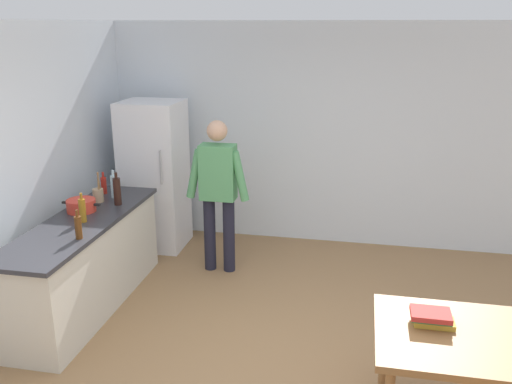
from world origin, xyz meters
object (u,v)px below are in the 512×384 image
object	(u,v)px
dining_table	(485,348)
book_stack	(432,318)
bottle_oil_amber	(82,210)
person	(218,187)
cooking_pot	(81,205)
bottle_wine_dark	(117,191)
bottle_beer_brown	(78,227)
utensil_jar	(98,195)
refrigerator	(155,176)
bottle_sauce_red	(104,185)
bottle_water_clear	(114,186)

from	to	relation	value
dining_table	book_stack	world-z (taller)	book_stack
dining_table	bottle_oil_amber	distance (m)	3.53
person	cooking_pot	world-z (taller)	person
bottle_wine_dark	bottle_beer_brown	xyz separation A→B (m)	(0.07, -0.91, -0.04)
utensil_jar	bottle_wine_dark	bearing A→B (deg)	-10.83
refrigerator	person	bearing A→B (deg)	-30.23
person	bottle_wine_dark	world-z (taller)	person
bottle_oil_amber	bottle_sauce_red	distance (m)	0.88
refrigerator	book_stack	distance (m)	3.96
cooking_pot	bottle_wine_dark	world-z (taller)	bottle_wine_dark
person	book_stack	size ratio (longest dim) A/B	5.91
bottle_water_clear	bottle_wine_dark	bearing A→B (deg)	-56.91
person	bottle_sauce_red	world-z (taller)	person
person	bottle_beer_brown	size ratio (longest dim) A/B	6.54
dining_table	bottle_water_clear	xyz separation A→B (m)	(-3.39, 1.80, 0.35)
person	cooking_pot	bearing A→B (deg)	-144.84
person	bottle_beer_brown	xyz separation A→B (m)	(-0.83, -1.47, 0.03)
utensil_jar	bottle_beer_brown	xyz separation A→B (m)	(0.31, -0.96, 0.03)
cooking_pot	bottle_sauce_red	distance (m)	0.59
bottle_water_clear	book_stack	xyz separation A→B (m)	(3.06, -1.71, -0.22)
utensil_jar	bottle_sauce_red	size ratio (longest dim) A/B	1.33
book_stack	bottle_oil_amber	bearing A→B (deg)	162.18
utensil_jar	bottle_sauce_red	distance (m)	0.29
utensil_jar	bottle_water_clear	size ratio (longest dim) A/B	1.07
dining_table	utensil_jar	distance (m)	3.86
person	book_stack	bearing A→B (deg)	-45.60
utensil_jar	book_stack	size ratio (longest dim) A/B	1.11
bottle_water_clear	bottle_beer_brown	distance (m)	1.14
bottle_beer_brown	book_stack	bearing A→B (deg)	-11.67
cooking_pot	bottle_wine_dark	size ratio (longest dim) A/B	1.18
bottle_wine_dark	bottle_sauce_red	bearing A→B (deg)	133.86
bottle_wine_dark	bottle_beer_brown	bearing A→B (deg)	-85.62
utensil_jar	bottle_oil_amber	distance (m)	0.59
utensil_jar	bottle_oil_amber	size ratio (longest dim) A/B	1.14
dining_table	bottle_sauce_red	bearing A→B (deg)	151.83
refrigerator	bottle_beer_brown	size ratio (longest dim) A/B	6.92
dining_table	book_stack	bearing A→B (deg)	165.57
utensil_jar	bottle_oil_amber	xyz separation A→B (m)	(0.14, -0.57, 0.04)
bottle_wine_dark	bottle_beer_brown	world-z (taller)	bottle_wine_dark
person	bottle_sauce_red	xyz separation A→B (m)	(-1.21, -0.24, 0.02)
refrigerator	bottle_wine_dark	world-z (taller)	refrigerator
dining_table	bottle_oil_amber	xyz separation A→B (m)	(-3.35, 1.06, 0.34)
bottle_wine_dark	bottle_oil_amber	world-z (taller)	bottle_wine_dark
bottle_oil_amber	bottle_water_clear	xyz separation A→B (m)	(-0.04, 0.74, 0.01)
bottle_wine_dark	bottle_beer_brown	distance (m)	0.91
dining_table	book_stack	distance (m)	0.37
cooking_pot	bottle_oil_amber	bearing A→B (deg)	-58.57
dining_table	cooking_pot	world-z (taller)	cooking_pot
bottle_beer_brown	cooking_pot	bearing A→B (deg)	117.05
bottle_water_clear	book_stack	bearing A→B (deg)	-29.24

